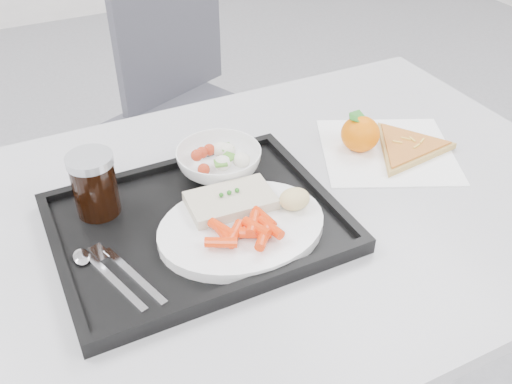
{
  "coord_description": "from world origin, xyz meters",
  "views": [
    {
      "loc": [
        -0.35,
        -0.38,
        1.36
      ],
      "look_at": [
        -0.01,
        0.32,
        0.77
      ],
      "focal_mm": 40.0,
      "sensor_mm": 36.0,
      "label": 1
    }
  ],
  "objects_px": {
    "tangerine": "(360,134)",
    "pizza_slice": "(408,147)",
    "table": "(264,235)",
    "chair": "(186,90)",
    "salad_bowl": "(219,161)",
    "tray": "(197,225)",
    "dinner_plate": "(242,228)",
    "cola_glass": "(94,183)"
  },
  "relations": [
    {
      "from": "tangerine",
      "to": "pizza_slice",
      "type": "xyz_separation_m",
      "value": [
        0.08,
        -0.05,
        -0.02
      ]
    },
    {
      "from": "table",
      "to": "tangerine",
      "type": "relative_size",
      "value": 12.39
    },
    {
      "from": "chair",
      "to": "tangerine",
      "type": "bearing_deg",
      "value": -84.2
    },
    {
      "from": "salad_bowl",
      "to": "tangerine",
      "type": "distance_m",
      "value": 0.29
    },
    {
      "from": "pizza_slice",
      "to": "tray",
      "type": "bearing_deg",
      "value": -175.66
    },
    {
      "from": "dinner_plate",
      "to": "salad_bowl",
      "type": "bearing_deg",
      "value": 78.6
    },
    {
      "from": "dinner_plate",
      "to": "pizza_slice",
      "type": "relative_size",
      "value": 0.9
    },
    {
      "from": "tray",
      "to": "dinner_plate",
      "type": "bearing_deg",
      "value": -45.27
    },
    {
      "from": "tangerine",
      "to": "chair",
      "type": "bearing_deg",
      "value": 95.8
    },
    {
      "from": "table",
      "to": "dinner_plate",
      "type": "relative_size",
      "value": 4.44
    },
    {
      "from": "chair",
      "to": "salad_bowl",
      "type": "bearing_deg",
      "value": -105.03
    },
    {
      "from": "tangerine",
      "to": "tray",
      "type": "bearing_deg",
      "value": -167.41
    },
    {
      "from": "dinner_plate",
      "to": "tangerine",
      "type": "relative_size",
      "value": 2.79
    },
    {
      "from": "table",
      "to": "chair",
      "type": "bearing_deg",
      "value": 79.05
    },
    {
      "from": "chair",
      "to": "dinner_plate",
      "type": "relative_size",
      "value": 3.44
    },
    {
      "from": "chair",
      "to": "cola_glass",
      "type": "relative_size",
      "value": 8.61
    },
    {
      "from": "dinner_plate",
      "to": "pizza_slice",
      "type": "distance_m",
      "value": 0.41
    },
    {
      "from": "table",
      "to": "dinner_plate",
      "type": "distance_m",
      "value": 0.13
    },
    {
      "from": "dinner_plate",
      "to": "cola_glass",
      "type": "xyz_separation_m",
      "value": [
        -0.19,
        0.15,
        0.05
      ]
    },
    {
      "from": "tray",
      "to": "cola_glass",
      "type": "xyz_separation_m",
      "value": [
        -0.13,
        0.1,
        0.06
      ]
    },
    {
      "from": "table",
      "to": "cola_glass",
      "type": "bearing_deg",
      "value": 160.14
    },
    {
      "from": "salad_bowl",
      "to": "tangerine",
      "type": "xyz_separation_m",
      "value": [
        0.29,
        -0.03,
        -0.0
      ]
    },
    {
      "from": "tray",
      "to": "cola_glass",
      "type": "distance_m",
      "value": 0.18
    },
    {
      "from": "table",
      "to": "pizza_slice",
      "type": "xyz_separation_m",
      "value": [
        0.33,
        0.03,
        0.08
      ]
    },
    {
      "from": "tangerine",
      "to": "pizza_slice",
      "type": "height_order",
      "value": "tangerine"
    },
    {
      "from": "tray",
      "to": "pizza_slice",
      "type": "distance_m",
      "value": 0.45
    },
    {
      "from": "chair",
      "to": "pizza_slice",
      "type": "relative_size",
      "value": 3.1
    },
    {
      "from": "tray",
      "to": "salad_bowl",
      "type": "relative_size",
      "value": 2.96
    },
    {
      "from": "salad_bowl",
      "to": "chair",
      "type": "bearing_deg",
      "value": 74.97
    },
    {
      "from": "dinner_plate",
      "to": "cola_glass",
      "type": "height_order",
      "value": "cola_glass"
    },
    {
      "from": "table",
      "to": "salad_bowl",
      "type": "xyz_separation_m",
      "value": [
        -0.04,
        0.11,
        0.11
      ]
    },
    {
      "from": "dinner_plate",
      "to": "salad_bowl",
      "type": "distance_m",
      "value": 0.17
    },
    {
      "from": "chair",
      "to": "pizza_slice",
      "type": "xyz_separation_m",
      "value": [
        0.16,
        -0.84,
        0.22
      ]
    },
    {
      "from": "dinner_plate",
      "to": "salad_bowl",
      "type": "xyz_separation_m",
      "value": [
        0.03,
        0.17,
        0.01
      ]
    },
    {
      "from": "salad_bowl",
      "to": "tangerine",
      "type": "relative_size",
      "value": 1.57
    },
    {
      "from": "tray",
      "to": "pizza_slice",
      "type": "bearing_deg",
      "value": 4.34
    },
    {
      "from": "table",
      "to": "salad_bowl",
      "type": "relative_size",
      "value": 7.89
    },
    {
      "from": "dinner_plate",
      "to": "tray",
      "type": "bearing_deg",
      "value": 134.73
    },
    {
      "from": "dinner_plate",
      "to": "tangerine",
      "type": "xyz_separation_m",
      "value": [
        0.32,
        0.14,
        0.01
      ]
    },
    {
      "from": "table",
      "to": "tray",
      "type": "xyz_separation_m",
      "value": [
        -0.12,
        -0.01,
        0.08
      ]
    },
    {
      "from": "salad_bowl",
      "to": "pizza_slice",
      "type": "distance_m",
      "value": 0.37
    },
    {
      "from": "cola_glass",
      "to": "pizza_slice",
      "type": "distance_m",
      "value": 0.59
    }
  ]
}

